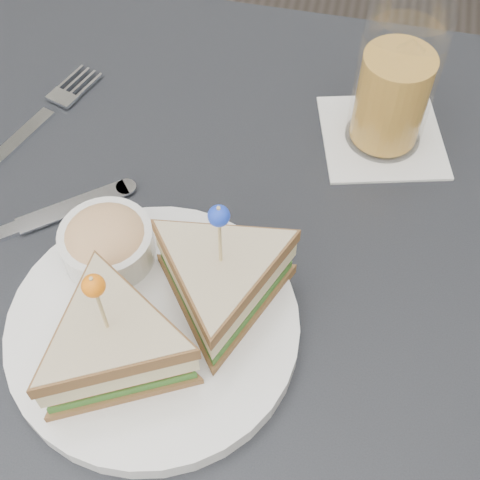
% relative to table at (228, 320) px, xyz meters
% --- Properties ---
extents(table, '(0.80, 0.80, 0.75)m').
position_rel_table_xyz_m(table, '(0.00, 0.00, 0.00)').
color(table, black).
rests_on(table, ground).
extents(plate_meal, '(0.28, 0.26, 0.14)m').
position_rel_table_xyz_m(plate_meal, '(-0.04, -0.06, 0.12)').
color(plate_meal, white).
rests_on(plate_meal, table).
extents(cutlery_fork, '(0.09, 0.21, 0.01)m').
position_rel_table_xyz_m(cutlery_fork, '(-0.24, 0.14, 0.08)').
color(cutlery_fork, white).
rests_on(cutlery_fork, table).
extents(cutlery_knife, '(0.17, 0.14, 0.01)m').
position_rel_table_xyz_m(cutlery_knife, '(-0.20, 0.02, 0.08)').
color(cutlery_knife, silver).
rests_on(cutlery_knife, table).
extents(drink_set, '(0.15, 0.15, 0.16)m').
position_rel_table_xyz_m(drink_set, '(0.12, 0.20, 0.15)').
color(drink_set, white).
rests_on(drink_set, table).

